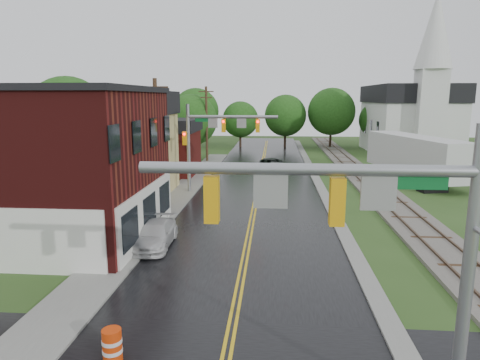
# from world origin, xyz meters

# --- Properties ---
(main_road) EXTENTS (10.00, 90.00, 0.02)m
(main_road) POSITION_xyz_m (0.00, 30.00, 0.00)
(main_road) COLOR black
(main_road) RESTS_ON ground
(curb_right) EXTENTS (0.80, 70.00, 0.12)m
(curb_right) POSITION_xyz_m (5.40, 35.00, 0.00)
(curb_right) COLOR gray
(curb_right) RESTS_ON ground
(sidewalk_left) EXTENTS (2.40, 50.00, 0.12)m
(sidewalk_left) POSITION_xyz_m (-6.20, 25.00, 0.00)
(sidewalk_left) COLOR gray
(sidewalk_left) RESTS_ON ground
(brick_building) EXTENTS (14.30, 10.30, 8.30)m
(brick_building) POSITION_xyz_m (-12.48, 15.00, 4.15)
(brick_building) COLOR #48100F
(brick_building) RESTS_ON ground
(yellow_house) EXTENTS (8.00, 7.00, 6.40)m
(yellow_house) POSITION_xyz_m (-11.00, 26.00, 3.20)
(yellow_house) COLOR tan
(yellow_house) RESTS_ON ground
(darkred_building) EXTENTS (7.00, 6.00, 4.40)m
(darkred_building) POSITION_xyz_m (-10.00, 35.00, 2.20)
(darkred_building) COLOR #3F0F0C
(darkred_building) RESTS_ON ground
(church) EXTENTS (10.40, 18.40, 20.00)m
(church) POSITION_xyz_m (20.00, 53.74, 5.83)
(church) COLOR silver
(church) RESTS_ON ground
(railroad) EXTENTS (3.20, 80.00, 0.30)m
(railroad) POSITION_xyz_m (10.00, 35.00, 0.11)
(railroad) COLOR #59544C
(railroad) RESTS_ON ground
(traffic_signal_near) EXTENTS (7.34, 0.30, 7.20)m
(traffic_signal_near) POSITION_xyz_m (3.47, 2.00, 4.97)
(traffic_signal_near) COLOR gray
(traffic_signal_near) RESTS_ON ground
(traffic_signal_far) EXTENTS (7.34, 0.43, 7.20)m
(traffic_signal_far) POSITION_xyz_m (-3.47, 27.00, 4.97)
(traffic_signal_far) COLOR gray
(traffic_signal_far) RESTS_ON ground
(utility_pole_b) EXTENTS (1.80, 0.28, 9.00)m
(utility_pole_b) POSITION_xyz_m (-6.80, 22.00, 4.72)
(utility_pole_b) COLOR #382616
(utility_pole_b) RESTS_ON ground
(utility_pole_c) EXTENTS (1.80, 0.28, 9.00)m
(utility_pole_c) POSITION_xyz_m (-6.80, 44.00, 4.72)
(utility_pole_c) COLOR #382616
(utility_pole_c) RESTS_ON ground
(tree_left_b) EXTENTS (7.60, 7.60, 9.69)m
(tree_left_b) POSITION_xyz_m (-17.85, 31.90, 5.72)
(tree_left_b) COLOR black
(tree_left_b) RESTS_ON ground
(tree_left_c) EXTENTS (6.00, 6.00, 7.65)m
(tree_left_c) POSITION_xyz_m (-13.85, 39.90, 4.51)
(tree_left_c) COLOR black
(tree_left_c) RESTS_ON ground
(tree_left_e) EXTENTS (6.40, 6.40, 8.16)m
(tree_left_e) POSITION_xyz_m (-8.85, 45.90, 4.81)
(tree_left_e) COLOR black
(tree_left_e) RESTS_ON ground
(suv_dark) EXTENTS (3.24, 5.78, 1.53)m
(suv_dark) POSITION_xyz_m (0.80, 36.25, 0.76)
(suv_dark) COLOR black
(suv_dark) RESTS_ON ground
(sedan_silver) EXTENTS (1.61, 4.26, 1.39)m
(sedan_silver) POSITION_xyz_m (1.77, 33.95, 0.69)
(sedan_silver) COLOR silver
(sedan_silver) RESTS_ON ground
(pickup_white) EXTENTS (1.88, 4.41, 1.27)m
(pickup_white) POSITION_xyz_m (-4.80, 13.89, 0.63)
(pickup_white) COLOR silver
(pickup_white) RESTS_ON ground
(semi_trailer) EXTENTS (6.08, 13.81, 4.18)m
(semi_trailer) POSITION_xyz_m (14.49, 33.73, 2.46)
(semi_trailer) COLOR black
(semi_trailer) RESTS_ON ground
(construction_barrel) EXTENTS (0.73, 0.73, 1.02)m
(construction_barrel) POSITION_xyz_m (-3.34, 4.00, 0.51)
(construction_barrel) COLOR red
(construction_barrel) RESTS_ON ground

